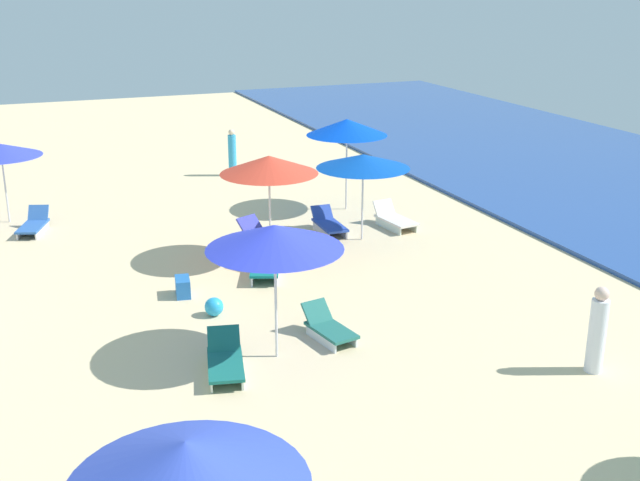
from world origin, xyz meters
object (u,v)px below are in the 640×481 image
at_px(umbrella_0, 363,161).
at_px(beachgoer_1, 597,331).
at_px(lounge_chair_6_0, 225,361).
at_px(beach_ball_1, 214,307).
at_px(beachgoer_2, 232,153).
at_px(lounge_chair_0_1, 394,219).
at_px(umbrella_4, 186,464).
at_px(umbrella_1, 347,127).
at_px(lounge_chair_5_1, 265,266).
at_px(umbrella_3, 0,150).
at_px(umbrella_6, 275,237).
at_px(cooler_box_0, 183,287).
at_px(lounge_chair_0_0, 329,224).
at_px(lounge_chair_5_0, 261,235).
at_px(lounge_chair_3_0, 34,225).
at_px(umbrella_5, 269,165).
at_px(lounge_chair_6_1, 328,328).

xyz_separation_m(umbrella_0, beachgoer_1, (8.29, 0.78, -1.36)).
relative_size(lounge_chair_6_0, beach_ball_1, 4.05).
bearing_deg(beachgoer_2, lounge_chair_0_1, 69.85).
bearing_deg(umbrella_4, umbrella_1, 151.23).
bearing_deg(umbrella_1, lounge_chair_6_0, -34.90).
distance_m(lounge_chair_0_1, lounge_chair_6_0, 9.34).
bearing_deg(lounge_chair_5_1, beachgoer_2, 99.80).
bearing_deg(umbrella_3, lounge_chair_0_1, 65.84).
distance_m(umbrella_6, beachgoer_1, 5.92).
bearing_deg(lounge_chair_5_1, cooler_box_0, -147.11).
relative_size(lounge_chair_0_0, lounge_chair_5_0, 1.05).
height_order(umbrella_6, cooler_box_0, umbrella_6).
xyz_separation_m(lounge_chair_3_0, lounge_chair_6_0, (9.78, 2.78, 0.01)).
height_order(lounge_chair_0_0, umbrella_3, umbrella_3).
bearing_deg(umbrella_0, lounge_chair_5_1, -62.51).
relative_size(lounge_chair_0_1, umbrella_5, 0.58).
bearing_deg(lounge_chair_0_1, lounge_chair_3_0, 153.47).
relative_size(lounge_chair_0_0, umbrella_4, 0.61).
bearing_deg(umbrella_6, umbrella_3, -157.64).
relative_size(umbrella_4, lounge_chair_5_1, 1.65).
relative_size(lounge_chair_0_0, lounge_chair_6_0, 0.95).
height_order(lounge_chair_0_1, lounge_chair_5_0, lounge_chair_5_0).
bearing_deg(umbrella_1, cooler_box_0, -50.72).
bearing_deg(umbrella_0, lounge_chair_3_0, -115.36).
xyz_separation_m(umbrella_0, cooler_box_0, (2.12, -5.29, -1.93)).
bearing_deg(beachgoer_1, umbrella_5, -113.59).
distance_m(lounge_chair_5_0, cooler_box_0, 3.77).
height_order(umbrella_3, lounge_chair_6_1, umbrella_3).
distance_m(lounge_chair_0_0, beachgoer_2, 7.37).
relative_size(lounge_chair_5_1, cooler_box_0, 2.63).
xyz_separation_m(umbrella_6, beachgoer_2, (-13.85, 3.02, -1.55)).
relative_size(umbrella_0, umbrella_3, 1.08).
distance_m(umbrella_6, beachgoer_2, 14.26).
distance_m(lounge_chair_0_0, cooler_box_0, 5.54).
distance_m(lounge_chair_0_1, lounge_chair_5_1, 5.09).
bearing_deg(lounge_chair_5_1, umbrella_0, 48.50).
xyz_separation_m(umbrella_1, beach_ball_1, (6.25, -5.68, -2.30)).
bearing_deg(lounge_chair_5_1, umbrella_6, -83.89).
bearing_deg(lounge_chair_5_0, beachgoer_2, 53.95).
bearing_deg(lounge_chair_0_0, lounge_chair_5_0, -170.41).
xyz_separation_m(lounge_chair_3_0, beachgoer_1, (12.14, 8.91, 0.56)).
distance_m(umbrella_3, beachgoer_2, 8.16).
height_order(lounge_chair_0_1, beachgoer_1, beachgoer_1).
height_order(lounge_chair_5_1, beach_ball_1, lounge_chair_5_1).
distance_m(beachgoer_1, beachgoer_2, 16.60).
height_order(lounge_chair_6_0, beachgoer_2, beachgoer_2).
bearing_deg(lounge_chair_3_0, umbrella_5, -20.39).
height_order(lounge_chair_6_0, beach_ball_1, lounge_chair_6_0).
xyz_separation_m(umbrella_3, lounge_chair_6_1, (10.46, 5.62, -1.87)).
xyz_separation_m(lounge_chair_6_1, beach_ball_1, (-1.90, -1.79, -0.04)).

